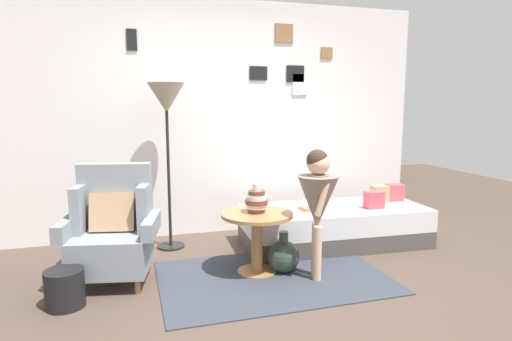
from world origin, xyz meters
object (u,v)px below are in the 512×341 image
vase_striped (257,201)px  demijohn_near (283,256)px  armchair (113,229)px  magazine_basket (65,288)px  daybed (334,226)px  side_table (257,229)px  floor_lamp (166,106)px  person_child (318,198)px  book_on_daybed (311,208)px

vase_striped → demijohn_near: size_ratio=0.68×
armchair → magazine_basket: armchair is taller
daybed → magazine_basket: size_ratio=6.91×
side_table → daybed: bearing=27.0°
magazine_basket → side_table: bearing=8.0°
vase_striped → floor_lamp: (-0.66, 0.90, 0.80)m
person_child → magazine_basket: person_child is taller
magazine_basket → person_child: bearing=-1.5°
armchair → demijohn_near: (1.42, -0.25, -0.29)m
vase_striped → person_child: (0.44, -0.28, 0.06)m
daybed → side_table: bearing=-153.0°
person_child → magazine_basket: (-1.97, 0.05, -0.56)m
floor_lamp → side_table: bearing=-54.0°
person_child → book_on_daybed: 0.85m
side_table → magazine_basket: (-1.53, -0.21, -0.25)m
armchair → book_on_daybed: armchair is taller
vase_striped → magazine_basket: size_ratio=0.90×
daybed → vase_striped: vase_striped is taller
daybed → demijohn_near: (-0.77, -0.56, -0.05)m
person_child → magazine_basket: bearing=178.5°
person_child → book_on_daybed: size_ratio=5.01×
person_child → demijohn_near: size_ratio=3.00×
daybed → side_table: 1.14m
armchair → book_on_daybed: 1.93m
floor_lamp → armchair: bearing=-126.8°
vase_striped → magazine_basket: (-1.53, -0.23, -0.50)m
vase_striped → demijohn_near: bearing=-16.5°
vase_striped → floor_lamp: 1.37m
daybed → side_table: side_table is taller
daybed → vase_striped: 1.20m
armchair → side_table: bearing=-9.4°
armchair → side_table: (1.19, -0.20, -0.05)m
armchair → magazine_basket: size_ratio=3.46×
daybed → book_on_daybed: size_ratio=8.79×
floor_lamp → book_on_daybed: bearing=-17.1°
vase_striped → magazine_basket: vase_striped is taller
person_child → book_on_daybed: bearing=69.7°
demijohn_near → daybed: bearing=36.1°
side_table → demijohn_near: 0.34m
floor_lamp → magazine_basket: size_ratio=5.97×
person_child → magazine_basket: size_ratio=3.94×
armchair → floor_lamp: bearing=53.2°
side_table → person_child: 0.60m
armchair → floor_lamp: (0.53, 0.71, 1.00)m
armchair → magazine_basket: (-0.33, -0.41, -0.30)m
daybed → demijohn_near: bearing=-143.9°
vase_striped → book_on_daybed: vase_striped is taller
daybed → side_table: size_ratio=3.10×
floor_lamp → book_on_daybed: (1.38, -0.42, -1.03)m
vase_striped → armchair: bearing=171.2°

